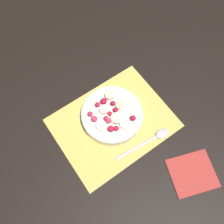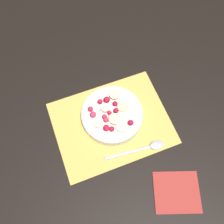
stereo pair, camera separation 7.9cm
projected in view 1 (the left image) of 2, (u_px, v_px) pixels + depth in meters
The scene contains 5 objects.
ground_plane at pixel (113, 123), 0.82m from camera, with size 3.00×3.00×0.00m, color black.
placemat at pixel (113, 123), 0.82m from camera, with size 0.37×0.29×0.01m.
fruit_bowl at pixel (112, 114), 0.81m from camera, with size 0.20×0.20×0.05m.
spoon at pixel (154, 138), 0.79m from camera, with size 0.19×0.04×0.01m.
napkin at pixel (193, 173), 0.75m from camera, with size 0.17×0.16×0.01m.
Camera 1 is at (-0.17, -0.24, 0.77)m, focal length 40.00 mm.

